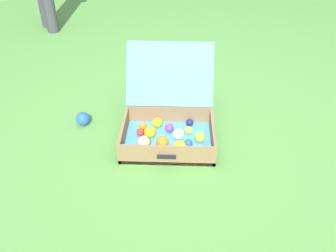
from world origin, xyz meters
TOP-DOWN VIEW (x-y plane):
  - ground_plane at (0.00, 0.00)m, footprint 16.00×16.00m
  - open_suitcase at (-0.10, 0.00)m, footprint 0.58×0.69m
  - stray_ball_on_grass at (-0.68, 0.11)m, footprint 0.09×0.09m

SIDE VIEW (x-z plane):
  - ground_plane at x=0.00m, z-range 0.00..0.00m
  - stray_ball_on_grass at x=-0.68m, z-range 0.00..0.09m
  - open_suitcase at x=-0.10m, z-range -0.14..0.36m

